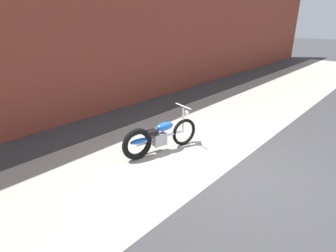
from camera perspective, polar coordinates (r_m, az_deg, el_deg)
ground_plane at (r=5.95m, az=12.70°, el=-8.84°), size 80.00×80.00×0.00m
sidewalk_slab at (r=6.83m, az=-0.13°, el=-4.03°), size 36.00×3.50×0.01m
brick_building_wall at (r=8.83m, az=-18.45°, el=21.83°), size 36.00×0.50×6.27m
motorcycle_blue at (r=6.30m, az=-2.48°, el=-2.40°), size 1.97×0.75×1.03m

